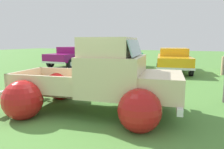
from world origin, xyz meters
The scene contains 6 objects.
ground_plane centered at (0.00, 0.00, 0.00)m, with size 80.00×80.00×0.00m, color #548C3D.
vintage_pickup_truck centered at (0.38, 0.06, 0.76)m, with size 4.86×3.34×1.96m.
show_car_0 centered at (-6.57, 8.41, 0.78)m, with size 1.92×4.24×1.43m.
show_car_1 centered at (-2.57, 8.87, 0.78)m, with size 2.04×4.26×1.43m.
show_car_2 centered at (0.86, 8.53, 0.79)m, with size 2.79×4.89×1.43m.
lane_cone_0 centered at (-1.70, 2.50, 0.31)m, with size 0.36×0.36×0.63m.
Camera 1 is at (2.79, -4.64, 1.82)m, focal length 33.62 mm.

